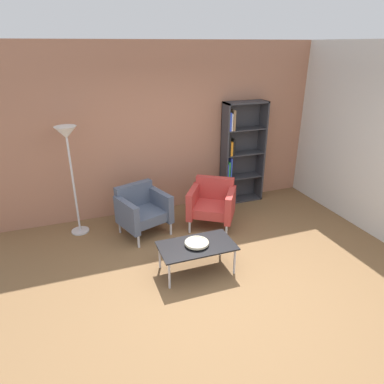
{
  "coord_description": "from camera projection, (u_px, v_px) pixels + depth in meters",
  "views": [
    {
      "loc": [
        -1.57,
        -3.26,
        2.84
      ],
      "look_at": [
        -0.07,
        0.84,
        0.95
      ],
      "focal_mm": 32.2,
      "sensor_mm": 36.0,
      "label": 1
    }
  ],
  "objects": [
    {
      "name": "ground_plane",
      "position": [
        220.0,
        283.0,
        4.43
      ],
      "size": [
        8.32,
        8.32,
        0.0
      ],
      "primitive_type": "plane",
      "color": "brown"
    },
    {
      "name": "brick_back_panel",
      "position": [
        164.0,
        130.0,
        5.98
      ],
      "size": [
        6.4,
        0.12,
        2.9
      ],
      "primitive_type": "cube",
      "color": "#A87056",
      "rests_on": "ground_plane"
    },
    {
      "name": "plaster_right_partition",
      "position": [
        377.0,
        142.0,
        5.27
      ],
      "size": [
        0.12,
        5.2,
        2.9
      ],
      "primitive_type": "cube",
      "color": "silver",
      "rests_on": "ground_plane"
    },
    {
      "name": "bookshelf_tall",
      "position": [
        239.0,
        155.0,
        6.44
      ],
      "size": [
        0.8,
        0.3,
        1.9
      ],
      "color": "#333338",
      "rests_on": "ground_plane"
    },
    {
      "name": "coffee_table_low",
      "position": [
        197.0,
        247.0,
        4.54
      ],
      "size": [
        1.0,
        0.56,
        0.4
      ],
      "color": "black",
      "rests_on": "ground_plane"
    },
    {
      "name": "decorative_bowl",
      "position": [
        197.0,
        243.0,
        4.51
      ],
      "size": [
        0.32,
        0.32,
        0.05
      ],
      "color": "beige",
      "rests_on": "coffee_table_low"
    },
    {
      "name": "armchair_by_bookshelf",
      "position": [
        142.0,
        209.0,
        5.47
      ],
      "size": [
        0.88,
        0.85,
        0.78
      ],
      "rotation": [
        0.0,
        0.0,
        0.34
      ],
      "color": "#4C566B",
      "rests_on": "ground_plane"
    },
    {
      "name": "armchair_near_window",
      "position": [
        212.0,
        202.0,
        5.71
      ],
      "size": [
        0.94,
        0.93,
        0.78
      ],
      "rotation": [
        0.0,
        0.0,
        -0.59
      ],
      "color": "#B73833",
      "rests_on": "ground_plane"
    },
    {
      "name": "floor_lamp_torchiere",
      "position": [
        68.0,
        146.0,
        5.08
      ],
      "size": [
        0.32,
        0.32,
        1.74
      ],
      "color": "silver",
      "rests_on": "ground_plane"
    }
  ]
}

